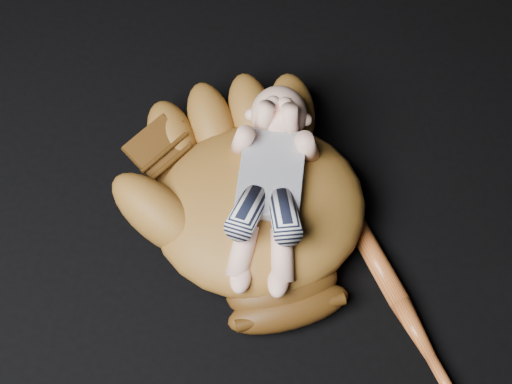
% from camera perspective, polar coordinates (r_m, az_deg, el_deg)
% --- Properties ---
extents(baseball_glove, '(0.62, 0.65, 0.16)m').
position_cam_1_polar(baseball_glove, '(1.34, 0.26, -0.76)').
color(baseball_glove, brown).
rests_on(baseball_glove, ground).
extents(newborn_baby, '(0.17, 0.37, 0.15)m').
position_cam_1_polar(newborn_baby, '(1.29, 0.98, 0.27)').
color(newborn_baby, '#F0B49B').
rests_on(newborn_baby, baseball_glove).
extents(baseball_bat, '(0.22, 0.35, 0.04)m').
position_cam_1_polar(baseball_bat, '(1.34, 10.87, -8.67)').
color(baseball_bat, '#B55523').
rests_on(baseball_bat, ground).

